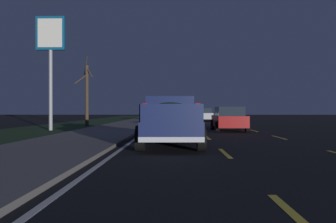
# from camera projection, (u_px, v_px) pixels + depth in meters

# --- Properties ---
(ground) EXTENTS (144.00, 144.00, 0.00)m
(ground) POSITION_uv_depth(u_px,v_px,m) (219.00, 127.00, 27.51)
(ground) COLOR black
(sidewalk_shoulder) EXTENTS (108.00, 4.00, 0.12)m
(sidewalk_shoulder) POSITION_uv_depth(u_px,v_px,m) (122.00, 127.00, 27.68)
(sidewalk_shoulder) COLOR slate
(sidewalk_shoulder) RESTS_ON ground
(grass_verge) EXTENTS (108.00, 6.00, 0.01)m
(grass_verge) POSITION_uv_depth(u_px,v_px,m) (57.00, 127.00, 27.80)
(grass_verge) COLOR #1E3819
(grass_verge) RESTS_ON ground
(lane_markings) EXTENTS (108.00, 7.04, 0.01)m
(lane_markings) POSITION_uv_depth(u_px,v_px,m) (178.00, 126.00, 30.83)
(lane_markings) COLOR yellow
(lane_markings) RESTS_ON ground
(pickup_truck) EXTENTS (5.49, 2.40, 1.87)m
(pickup_truck) POSITION_uv_depth(u_px,v_px,m) (170.00, 120.00, 13.60)
(pickup_truck) COLOR #141E4C
(pickup_truck) RESTS_ON ground
(sedan_white) EXTENTS (4.44, 2.08, 1.54)m
(sedan_white) POSITION_uv_depth(u_px,v_px,m) (175.00, 115.00, 41.59)
(sedan_white) COLOR silver
(sedan_white) RESTS_ON ground
(sedan_red) EXTENTS (4.41, 2.04, 1.54)m
(sedan_red) POSITION_uv_depth(u_px,v_px,m) (229.00, 119.00, 23.00)
(sedan_red) COLOR maroon
(sedan_red) RESTS_ON ground
(sedan_silver) EXTENTS (4.43, 2.07, 1.54)m
(sedan_silver) POSITION_uv_depth(u_px,v_px,m) (204.00, 115.00, 42.40)
(sedan_silver) COLOR #B2B5BA
(sedan_silver) RESTS_ON ground
(gas_price_sign) EXTENTS (0.27, 1.90, 7.47)m
(gas_price_sign) POSITION_uv_depth(u_px,v_px,m) (51.00, 44.00, 23.62)
(gas_price_sign) COLOR #99999E
(gas_price_sign) RESTS_ON ground
(bare_tree_far) EXTENTS (1.51, 1.53, 5.67)m
(bare_tree_far) POSITION_uv_depth(u_px,v_px,m) (87.00, 94.00, 29.17)
(bare_tree_far) COLOR #423323
(bare_tree_far) RESTS_ON ground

